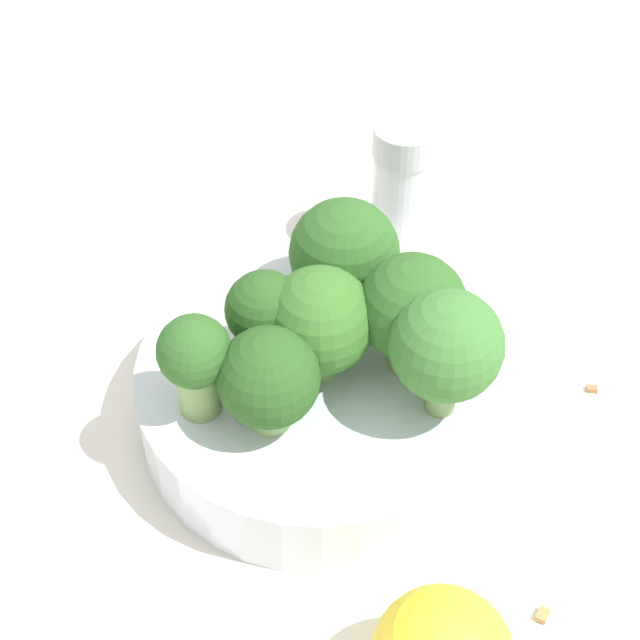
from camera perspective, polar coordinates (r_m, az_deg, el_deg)
name	(u,v)px	position (r m, az deg, el deg)	size (l,w,h in m)	color
ground_plane	(320,419)	(0.52, 0.00, -5.30)	(3.00, 3.00, 0.00)	silver
bowl	(320,394)	(0.51, 0.00, -3.99)	(0.17, 0.17, 0.04)	silver
broccoli_floret_0	(344,254)	(0.51, 1.30, 3.53)	(0.05, 0.05, 0.06)	#84AD66
broccoli_floret_1	(320,324)	(0.47, 0.01, -0.19)	(0.05, 0.05, 0.06)	#84AD66
broccoli_floret_2	(412,311)	(0.48, 4.95, 0.50)	(0.05, 0.05, 0.06)	#84AD66
broccoli_floret_3	(269,380)	(0.46, -2.76, -3.20)	(0.04, 0.04, 0.05)	#8EB770
broccoli_floret_4	(447,347)	(0.45, 6.77, -1.46)	(0.05, 0.05, 0.07)	#7A9E5B
broccoli_floret_5	(195,360)	(0.46, -6.68, -2.11)	(0.03, 0.03, 0.05)	#7A9E5B
broccoli_floret_6	(265,316)	(0.48, -2.96, 0.22)	(0.04, 0.04, 0.05)	#8EB770
pepper_shaker	(402,186)	(0.59, 4.37, 7.12)	(0.03, 0.03, 0.08)	silver
almond_crumb_0	(592,387)	(0.55, 14.32, -3.49)	(0.01, 0.00, 0.01)	olive
almond_crumb_1	(543,613)	(0.47, 11.83, -15.05)	(0.01, 0.00, 0.01)	#AD7F4C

